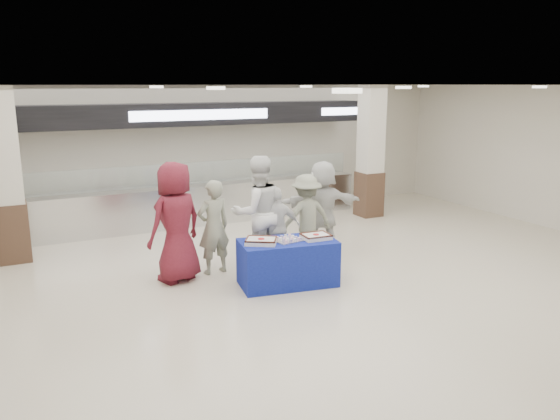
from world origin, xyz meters
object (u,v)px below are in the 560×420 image
sheet_cake_left (261,241)px  soldier_b (306,217)px  sheet_cake_right (316,236)px  cupcake_tray (288,239)px  soldier_a (214,227)px  chef_short (277,228)px  civilian_white (322,206)px  display_table (288,263)px  chef_tall (258,212)px  civilian_maroon (176,222)px

sheet_cake_left → soldier_b: size_ratio=0.38×
sheet_cake_right → cupcake_tray: sheet_cake_right is taller
soldier_a → sheet_cake_right: bearing=129.6°
chef_short → soldier_a: bearing=0.1°
soldier_b → sheet_cake_right: bearing=69.7°
soldier_a → chef_short: soldier_a is taller
soldier_b → civilian_white: civilian_white is taller
display_table → cupcake_tray: size_ratio=3.35×
sheet_cake_left → chef_tall: bearing=68.4°
civilian_white → sheet_cake_left: bearing=46.8°
chef_short → civilian_white: size_ratio=0.82×
chef_short → civilian_white: (1.25, 0.53, 0.16)m
soldier_a → civilian_white: (2.35, 0.30, 0.07)m
soldier_a → chef_tall: (0.81, -0.05, 0.18)m
chef_tall → civilian_maroon: bearing=2.1°
soldier_b → civilian_white: bearing=-149.8°
chef_tall → chef_short: chef_tall is taller
sheet_cake_right → soldier_a: 1.79m
sheet_cake_right → civilian_white: bearing=55.9°
soldier_b → cupcake_tray: bearing=51.6°
cupcake_tray → civilian_maroon: civilian_maroon is taller
cupcake_tray → chef_short: size_ratio=0.32×
sheet_cake_left → sheet_cake_right: bearing=-9.7°
civilian_maroon → civilian_white: size_ratio=1.12×
display_table → sheet_cake_right: bearing=-4.8°
civilian_maroon → chef_short: 1.81m
display_table → soldier_a: size_ratio=0.94×
chef_tall → soldier_b: size_ratio=1.26×
soldier_a → display_table: bearing=120.6°
sheet_cake_left → cupcake_tray: sheet_cake_left is taller
sheet_cake_left → civilian_white: 2.36m
display_table → sheet_cake_right: 0.63m
display_table → sheet_cake_left: sheet_cake_left is taller
civilian_maroon → cupcake_tray: bearing=124.8°
civilian_white → civilian_maroon: bearing=19.1°
sheet_cake_left → cupcake_tray: 0.45m
display_table → soldier_a: soldier_a is taller
cupcake_tray → chef_tall: (-0.06, 1.06, 0.22)m
soldier_a → soldier_b: 1.84m
cupcake_tray → soldier_b: bearing=49.5°
civilian_maroon → civilian_white: civilian_maroon is taller
sheet_cake_left → soldier_a: (-0.42, 1.04, 0.02)m
civilian_maroon → soldier_b: civilian_maroon is taller
chef_tall → civilian_white: chef_tall is taller
chef_short → soldier_b: (0.74, 0.25, 0.07)m
display_table → cupcake_tray: 0.41m
civilian_maroon → display_table: bearing=125.6°
cupcake_tray → civilian_white: bearing=43.6°
soldier_a → chef_short: size_ratio=1.12×
civilian_maroon → chef_short: (1.78, -0.15, -0.27)m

